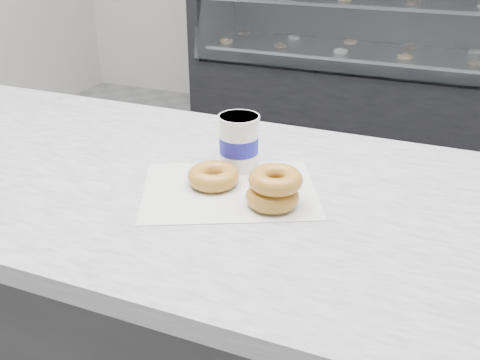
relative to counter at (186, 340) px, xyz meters
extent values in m
plane|color=gray|center=(0.00, 0.60, -0.45)|extent=(5.00, 5.00, 0.00)
cube|color=#333335|center=(0.00, 0.00, -0.02)|extent=(3.00, 0.70, 0.86)
cube|color=silver|center=(0.00, 0.00, 0.43)|extent=(3.06, 0.76, 0.04)
cube|color=black|center=(0.00, 2.70, -0.20)|extent=(2.40, 0.70, 0.50)
cube|color=white|center=(0.00, 2.39, 0.42)|extent=(2.28, 0.16, 0.70)
cube|color=silver|center=(0.00, 2.70, 0.13)|extent=(2.20, 0.55, 0.02)
cube|color=silver|center=(0.00, 2.70, 0.45)|extent=(2.20, 0.55, 0.02)
cube|color=silver|center=(0.13, -0.01, 0.45)|extent=(0.42, 0.38, 0.00)
torus|color=gold|center=(0.09, -0.01, 0.47)|extent=(0.13, 0.13, 0.04)
torus|color=gold|center=(0.23, -0.04, 0.47)|extent=(0.10, 0.10, 0.04)
torus|color=gold|center=(0.23, -0.04, 0.50)|extent=(0.13, 0.13, 0.04)
cylinder|color=white|center=(0.10, 0.09, 0.51)|extent=(0.08, 0.08, 0.12)
cylinder|color=white|center=(0.10, 0.09, 0.56)|extent=(0.09, 0.09, 0.01)
cylinder|color=#1B1D98|center=(0.10, 0.09, 0.50)|extent=(0.08, 0.08, 0.04)
camera|label=1|loc=(0.50, -0.88, 0.94)|focal=40.00mm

